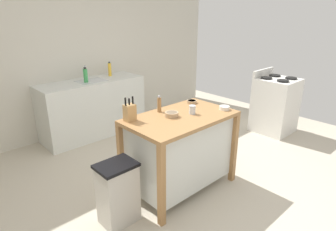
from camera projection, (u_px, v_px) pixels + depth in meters
name	position (u px, v px, depth m)	size (l,w,h in m)	color
ground_plane	(190.00, 194.00, 3.21)	(6.85, 6.85, 0.00)	#BCB29E
wall_back	(73.00, 54.00, 4.55)	(5.85, 0.10, 2.60)	beige
kitchen_island	(180.00, 149.00, 3.18)	(1.20, 0.71, 0.89)	#9E7042
knife_block	(130.00, 112.00, 2.88)	(0.11, 0.09, 0.25)	tan
bowl_ceramic_small	(192.00, 102.00, 3.46)	(0.12, 0.12, 0.03)	tan
bowl_stoneware_deep	(224.00, 108.00, 3.23)	(0.11, 0.11, 0.04)	silver
bowl_ceramic_wide	(172.00, 114.00, 3.01)	(0.14, 0.14, 0.05)	tan
drinking_cup	(192.00, 110.00, 3.09)	(0.07, 0.07, 0.10)	silver
pepper_grinder	(159.00, 104.00, 3.14)	(0.04, 0.04, 0.19)	#9E7042
trash_bin	(118.00, 193.00, 2.70)	(0.36, 0.28, 0.63)	#B7B2A8
sink_counter	(93.00, 108.00, 4.65)	(1.66, 0.60, 0.91)	silver
sink_faucet	(86.00, 72.00, 4.55)	(0.02, 0.02, 0.22)	#B7BCC1
bottle_dish_soap	(86.00, 75.00, 4.35)	(0.07, 0.07, 0.23)	green
bottle_hand_soap	(110.00, 69.00, 4.78)	(0.05, 0.05, 0.24)	yellow
stove	(275.00, 105.00, 4.77)	(0.60, 0.60, 1.03)	white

